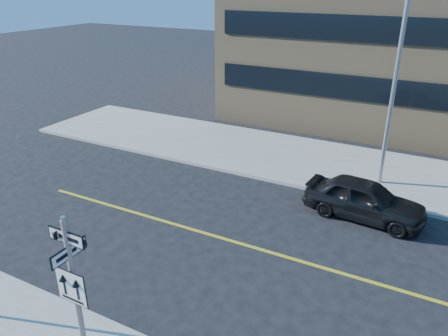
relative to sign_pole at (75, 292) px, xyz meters
The scene contains 4 objects.
ground 3.50m from the sign_pole, 90.00° to the left, with size 120.00×120.00×0.00m, color black.
sign_pole is the anchor object (origin of this frame).
parked_car_a 11.19m from the sign_pole, 69.12° to the left, with size 4.44×1.79×1.51m, color black.
streetlight_a 14.05m from the sign_pole, 73.23° to the left, with size 0.55×2.25×8.00m.
Camera 1 is at (6.11, -7.43, 8.40)m, focal length 35.00 mm.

